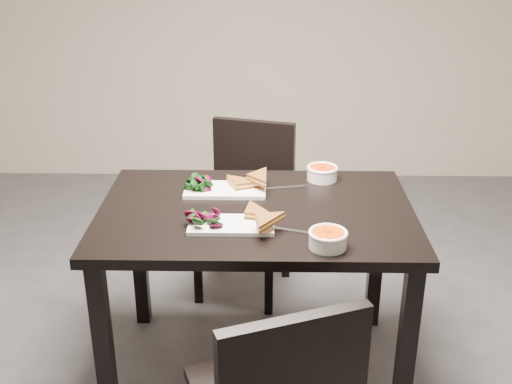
# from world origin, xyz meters

# --- Properties ---
(table) EXTENTS (1.20, 0.80, 0.75)m
(table) POSITION_xyz_m (0.16, 0.29, 0.65)
(table) COLOR black
(table) RESTS_ON ground
(chair_far) EXTENTS (0.51, 0.51, 0.85)m
(chair_far) POSITION_xyz_m (0.11, 1.00, 0.48)
(chair_far) COLOR black
(chair_far) RESTS_ON ground
(plate_near) EXTENTS (0.31, 0.15, 0.02)m
(plate_near) POSITION_xyz_m (0.07, 0.14, 0.76)
(plate_near) COLOR white
(plate_near) RESTS_ON table
(sandwich_near) EXTENTS (0.17, 0.14, 0.05)m
(sandwich_near) POSITION_xyz_m (0.14, 0.15, 0.79)
(sandwich_near) COLOR #A45A22
(sandwich_near) RESTS_ON plate_near
(salad_near) EXTENTS (0.10, 0.09, 0.04)m
(salad_near) POSITION_xyz_m (-0.03, 0.14, 0.79)
(salad_near) COLOR black
(salad_near) RESTS_ON plate_near
(soup_bowl_near) EXTENTS (0.13, 0.13, 0.06)m
(soup_bowl_near) POSITION_xyz_m (0.41, -0.01, 0.78)
(soup_bowl_near) COLOR white
(soup_bowl_near) RESTS_ON table
(cutlery_near) EXTENTS (0.18, 0.07, 0.00)m
(cutlery_near) POSITION_xyz_m (0.31, 0.10, 0.75)
(cutlery_near) COLOR silver
(cutlery_near) RESTS_ON table
(plate_far) EXTENTS (0.33, 0.16, 0.02)m
(plate_far) POSITION_xyz_m (0.03, 0.45, 0.76)
(plate_far) COLOR white
(plate_far) RESTS_ON table
(sandwich_far) EXTENTS (0.20, 0.17, 0.05)m
(sandwich_far) POSITION_xyz_m (0.10, 0.44, 0.79)
(sandwich_far) COLOR #A45A22
(sandwich_far) RESTS_ON plate_far
(salad_far) EXTENTS (0.10, 0.09, 0.04)m
(salad_far) POSITION_xyz_m (-0.07, 0.45, 0.79)
(salad_far) COLOR black
(salad_far) RESTS_ON plate_far
(soup_bowl_far) EXTENTS (0.13, 0.13, 0.06)m
(soup_bowl_far) POSITION_xyz_m (0.43, 0.59, 0.78)
(soup_bowl_far) COLOR white
(soup_bowl_far) RESTS_ON table
(cutlery_far) EXTENTS (0.18, 0.05, 0.00)m
(cutlery_far) POSITION_xyz_m (0.27, 0.50, 0.75)
(cutlery_far) COLOR silver
(cutlery_far) RESTS_ON table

